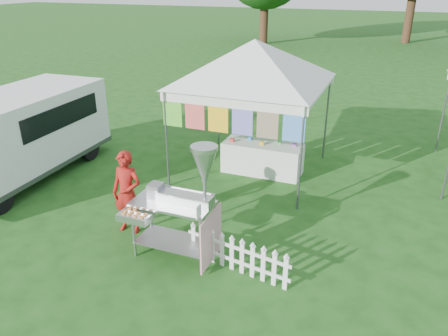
% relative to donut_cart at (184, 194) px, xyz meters
% --- Properties ---
extents(ground, '(120.00, 120.00, 0.00)m').
position_rel_donut_cart_xyz_m(ground, '(-0.12, 0.19, -1.15)').
color(ground, '#1A4814').
rests_on(ground, ground).
extents(canopy_main, '(4.24, 4.24, 3.45)m').
position_rel_donut_cart_xyz_m(canopy_main, '(-0.12, 3.69, 1.83)').
color(canopy_main, '#59595E').
rests_on(canopy_main, ground).
extents(donut_cart, '(1.41, 0.96, 1.96)m').
position_rel_donut_cart_xyz_m(donut_cart, '(0.00, 0.00, 0.00)').
color(donut_cart, gray).
rests_on(donut_cart, ground).
extents(vendor, '(0.56, 0.38, 1.51)m').
position_rel_donut_cart_xyz_m(vendor, '(-1.31, 0.39, -0.40)').
color(vendor, maroon).
rests_on(vendor, ground).
extents(cargo_van, '(1.96, 4.57, 1.87)m').
position_rel_donut_cart_xyz_m(cargo_van, '(-4.83, 1.53, -0.15)').
color(cargo_van, white).
rests_on(cargo_van, ground).
extents(picket_fence, '(1.78, 0.35, 0.56)m').
position_rel_donut_cart_xyz_m(picket_fence, '(0.88, -0.03, -0.87)').
color(picket_fence, white).
rests_on(picket_fence, ground).
extents(display_table, '(1.80, 0.70, 0.71)m').
position_rel_donut_cart_xyz_m(display_table, '(0.14, 3.69, -0.80)').
color(display_table, white).
rests_on(display_table, ground).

